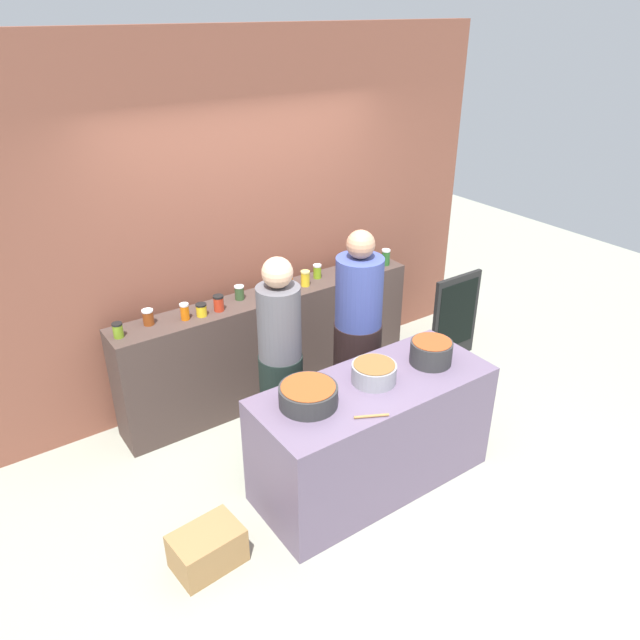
{
  "coord_description": "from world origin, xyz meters",
  "views": [
    {
      "loc": [
        -2.27,
        -2.92,
        3.13
      ],
      "look_at": [
        0.0,
        0.35,
        1.05
      ],
      "focal_mm": 34.2,
      "sensor_mm": 36.0,
      "label": 1
    }
  ],
  "objects_px": {
    "preserve_jar_6": "(268,291)",
    "cooking_pot_center": "(374,373)",
    "preserve_jar_12": "(360,259)",
    "cook_in_cap": "(358,341)",
    "preserve_jar_7": "(279,282)",
    "preserve_jar_4": "(219,303)",
    "preserve_jar_5": "(239,293)",
    "preserve_jar_1": "(148,317)",
    "preserve_jar_9": "(305,278)",
    "chalkboard_sign": "(455,318)",
    "cooking_pot_right": "(431,352)",
    "preserve_jar_0": "(118,330)",
    "preserve_jar_8": "(289,278)",
    "preserve_jar_11": "(355,267)",
    "preserve_jar_13": "(386,257)",
    "preserve_jar_2": "(185,312)",
    "preserve_jar_3": "(201,310)",
    "bread_crate": "(207,548)",
    "cook_with_tongs": "(281,372)",
    "preserve_jar_10": "(317,271)",
    "cooking_pot_left": "(308,396)",
    "wooden_spoon": "(371,416)"
  },
  "relations": [
    {
      "from": "preserve_jar_6",
      "to": "preserve_jar_9",
      "type": "relative_size",
      "value": 0.96
    },
    {
      "from": "preserve_jar_0",
      "to": "preserve_jar_2",
      "type": "relative_size",
      "value": 0.86
    },
    {
      "from": "cooking_pot_right",
      "to": "chalkboard_sign",
      "type": "relative_size",
      "value": 0.34
    },
    {
      "from": "preserve_jar_12",
      "to": "cooking_pot_right",
      "type": "relative_size",
      "value": 0.48
    },
    {
      "from": "preserve_jar_2",
      "to": "cooking_pot_center",
      "type": "height_order",
      "value": "preserve_jar_2"
    },
    {
      "from": "preserve_jar_3",
      "to": "cook_with_tongs",
      "type": "xyz_separation_m",
      "value": [
        0.26,
        -0.74,
        -0.27
      ]
    },
    {
      "from": "cooking_pot_center",
      "to": "preserve_jar_11",
      "type": "bearing_deg",
      "value": 57.04
    },
    {
      "from": "preserve_jar_12",
      "to": "cook_in_cap",
      "type": "height_order",
      "value": "cook_in_cap"
    },
    {
      "from": "chalkboard_sign",
      "to": "cooking_pot_center",
      "type": "bearing_deg",
      "value": -153.45
    },
    {
      "from": "preserve_jar_3",
      "to": "cooking_pot_right",
      "type": "height_order",
      "value": "preserve_jar_3"
    },
    {
      "from": "cooking_pot_center",
      "to": "bread_crate",
      "type": "distance_m",
      "value": 1.54
    },
    {
      "from": "preserve_jar_4",
      "to": "chalkboard_sign",
      "type": "bearing_deg",
      "value": -11.6
    },
    {
      "from": "preserve_jar_13",
      "to": "preserve_jar_9",
      "type": "bearing_deg",
      "value": 177.81
    },
    {
      "from": "preserve_jar_3",
      "to": "preserve_jar_5",
      "type": "relative_size",
      "value": 0.86
    },
    {
      "from": "cooking_pot_left",
      "to": "bread_crate",
      "type": "height_order",
      "value": "cooking_pot_left"
    },
    {
      "from": "preserve_jar_4",
      "to": "preserve_jar_9",
      "type": "distance_m",
      "value": 0.82
    },
    {
      "from": "preserve_jar_7",
      "to": "cooking_pot_center",
      "type": "relative_size",
      "value": 0.45
    },
    {
      "from": "preserve_jar_13",
      "to": "cooking_pot_right",
      "type": "height_order",
      "value": "preserve_jar_13"
    },
    {
      "from": "preserve_jar_10",
      "to": "preserve_jar_1",
      "type": "bearing_deg",
      "value": 179.82
    },
    {
      "from": "bread_crate",
      "to": "chalkboard_sign",
      "type": "bearing_deg",
      "value": 16.61
    },
    {
      "from": "preserve_jar_3",
      "to": "bread_crate",
      "type": "distance_m",
      "value": 1.77
    },
    {
      "from": "preserve_jar_11",
      "to": "preserve_jar_12",
      "type": "height_order",
      "value": "preserve_jar_12"
    },
    {
      "from": "preserve_jar_6",
      "to": "cooking_pot_center",
      "type": "relative_size",
      "value": 0.42
    },
    {
      "from": "preserve_jar_1",
      "to": "preserve_jar_4",
      "type": "xyz_separation_m",
      "value": [
        0.54,
        -0.09,
        0.0
      ]
    },
    {
      "from": "preserve_jar_12",
      "to": "preserve_jar_1",
      "type": "bearing_deg",
      "value": 179.81
    },
    {
      "from": "preserve_jar_5",
      "to": "preserve_jar_13",
      "type": "distance_m",
      "value": 1.46
    },
    {
      "from": "preserve_jar_10",
      "to": "preserve_jar_13",
      "type": "distance_m",
      "value": 0.7
    },
    {
      "from": "preserve_jar_5",
      "to": "preserve_jar_8",
      "type": "xyz_separation_m",
      "value": [
        0.49,
        0.02,
        0.0
      ]
    },
    {
      "from": "preserve_jar_0",
      "to": "preserve_jar_5",
      "type": "height_order",
      "value": "preserve_jar_5"
    },
    {
      "from": "preserve_jar_13",
      "to": "wooden_spoon",
      "type": "bearing_deg",
      "value": -132.35
    },
    {
      "from": "preserve_jar_13",
      "to": "cooking_pot_center",
      "type": "bearing_deg",
      "value": -132.63
    },
    {
      "from": "cooking_pot_center",
      "to": "preserve_jar_6",
      "type": "bearing_deg",
      "value": 92.36
    },
    {
      "from": "preserve_jar_1",
      "to": "preserve_jar_7",
      "type": "distance_m",
      "value": 1.13
    },
    {
      "from": "preserve_jar_3",
      "to": "preserve_jar_10",
      "type": "relative_size",
      "value": 0.81
    },
    {
      "from": "preserve_jar_4",
      "to": "preserve_jar_5",
      "type": "distance_m",
      "value": 0.25
    },
    {
      "from": "preserve_jar_12",
      "to": "preserve_jar_7",
      "type": "bearing_deg",
      "value": -178.91
    },
    {
      "from": "chalkboard_sign",
      "to": "preserve_jar_6",
      "type": "bearing_deg",
      "value": 166.35
    },
    {
      "from": "cooking_pot_center",
      "to": "cooking_pot_right",
      "type": "distance_m",
      "value": 0.49
    },
    {
      "from": "preserve_jar_5",
      "to": "cooking_pot_center",
      "type": "distance_m",
      "value": 1.45
    },
    {
      "from": "preserve_jar_8",
      "to": "wooden_spoon",
      "type": "relative_size",
      "value": 0.55
    },
    {
      "from": "preserve_jar_13",
      "to": "cooking_pot_center",
      "type": "height_order",
      "value": "preserve_jar_13"
    },
    {
      "from": "bread_crate",
      "to": "preserve_jar_3",
      "type": "bearing_deg",
      "value": 63.43
    },
    {
      "from": "preserve_jar_5",
      "to": "preserve_jar_6",
      "type": "relative_size",
      "value": 0.91
    },
    {
      "from": "preserve_jar_6",
      "to": "chalkboard_sign",
      "type": "xyz_separation_m",
      "value": [
        1.8,
        -0.44,
        -0.59
      ]
    },
    {
      "from": "preserve_jar_7",
      "to": "preserve_jar_13",
      "type": "bearing_deg",
      "value": -4.83
    },
    {
      "from": "preserve_jar_1",
      "to": "preserve_jar_9",
      "type": "distance_m",
      "value": 1.36
    },
    {
      "from": "preserve_jar_9",
      "to": "preserve_jar_13",
      "type": "height_order",
      "value": "preserve_jar_13"
    },
    {
      "from": "preserve_jar_5",
      "to": "preserve_jar_10",
      "type": "distance_m",
      "value": 0.77
    },
    {
      "from": "cooking_pot_left",
      "to": "preserve_jar_11",
      "type": "bearing_deg",
      "value": 43.16
    },
    {
      "from": "cooking_pot_left",
      "to": "preserve_jar_3",
      "type": "bearing_deg",
      "value": 95.46
    }
  ]
}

